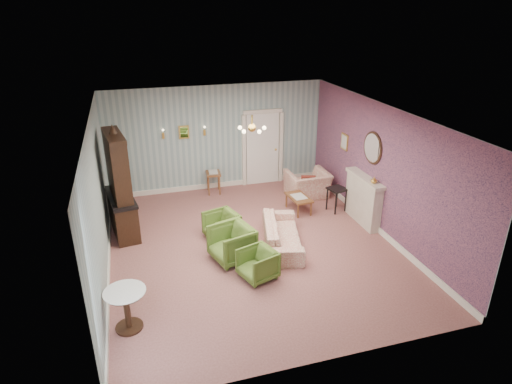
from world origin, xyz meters
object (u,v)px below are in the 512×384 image
object	(u,v)px
olive_chair_a	(258,263)
sofa_chintz	(282,230)
dresser	(119,182)
olive_chair_b	(232,242)
fireplace	(363,199)
wingback_chair	(308,180)
side_table_black	(336,199)
pedestal_table	(127,310)
olive_chair_c	(221,224)
coffee_table	(299,204)

from	to	relation	value
olive_chair_a	sofa_chintz	size ratio (longest dim) A/B	0.34
dresser	olive_chair_a	bearing A→B (deg)	-55.73
olive_chair_a	olive_chair_b	distance (m)	0.84
fireplace	wingback_chair	bearing A→B (deg)	111.41
wingback_chair	dresser	bearing A→B (deg)	6.95
side_table_black	pedestal_table	distance (m)	6.01
olive_chair_c	wingback_chair	bearing A→B (deg)	103.78
sofa_chintz	fireplace	distance (m)	2.30
olive_chair_c	wingback_chair	size ratio (longest dim) A/B	0.63
olive_chair_a	side_table_black	world-z (taller)	olive_chair_a
olive_chair_c	coffee_table	xyz separation A→B (m)	(2.17, 0.80, -0.14)
olive_chair_b	sofa_chintz	size ratio (longest dim) A/B	0.42
olive_chair_a	dresser	distance (m)	3.69
olive_chair_a	side_table_black	bearing A→B (deg)	110.80
dresser	fireplace	world-z (taller)	dresser
olive_chair_a	wingback_chair	size ratio (longest dim) A/B	0.60
olive_chair_c	fireplace	world-z (taller)	fireplace
wingback_chair	side_table_black	size ratio (longest dim) A/B	1.75
olive_chair_c	sofa_chintz	xyz separation A→B (m)	(1.20, -0.68, 0.03)
coffee_table	olive_chair_b	bearing A→B (deg)	-141.19
olive_chair_c	sofa_chintz	distance (m)	1.38
sofa_chintz	pedestal_table	distance (m)	3.75
wingback_chair	coffee_table	distance (m)	1.02
coffee_table	sofa_chintz	bearing A→B (deg)	-123.22
olive_chair_c	olive_chair_a	bearing A→B (deg)	-5.50
olive_chair_b	pedestal_table	distance (m)	2.62
coffee_table	side_table_black	size ratio (longest dim) A/B	1.29
olive_chair_b	coffee_table	xyz separation A→B (m)	(2.15, 1.73, -0.20)
olive_chair_b	coffee_table	size ratio (longest dim) A/B	1.01
wingback_chair	fireplace	bearing A→B (deg)	110.34
olive_chair_c	fireplace	size ratio (longest dim) A/B	0.49
fireplace	pedestal_table	world-z (taller)	fireplace
wingback_chair	coffee_table	world-z (taller)	wingback_chair
fireplace	pedestal_table	distance (m)	5.99
olive_chair_b	side_table_black	distance (m)	3.42
coffee_table	wingback_chair	bearing A→B (deg)	54.41
wingback_chair	pedestal_table	bearing A→B (deg)	39.19
sofa_chintz	fireplace	bearing A→B (deg)	-62.63
sofa_chintz	dresser	bearing A→B (deg)	78.11
pedestal_table	wingback_chair	bearing A→B (deg)	40.26
sofa_chintz	coffee_table	size ratio (longest dim) A/B	2.39
olive_chair_c	sofa_chintz	size ratio (longest dim) A/B	0.36
coffee_table	dresser	bearing A→B (deg)	178.41
pedestal_table	dresser	bearing A→B (deg)	90.00
side_table_black	fireplace	bearing A→B (deg)	-65.35
sofa_chintz	dresser	size ratio (longest dim) A/B	0.77
dresser	coffee_table	xyz separation A→B (m)	(4.25, -0.12, -1.04)
olive_chair_a	pedestal_table	size ratio (longest dim) A/B	0.89
coffee_table	olive_chair_a	bearing A→B (deg)	-126.18
olive_chair_a	fireplace	bearing A→B (deg)	98.12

